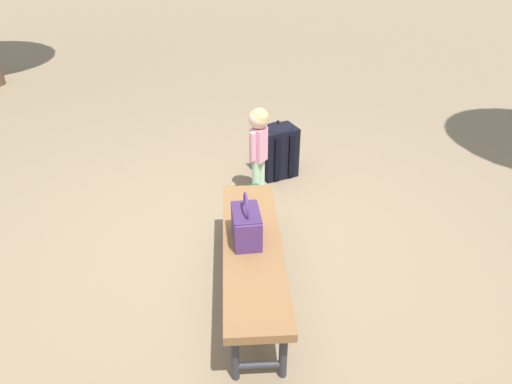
{
  "coord_description": "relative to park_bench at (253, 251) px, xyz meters",
  "views": [
    {
      "loc": [
        -3.06,
        -0.4,
        2.39
      ],
      "look_at": [
        0.15,
        -0.13,
        0.45
      ],
      "focal_mm": 32.79,
      "sensor_mm": 36.0,
      "label": 1
    }
  ],
  "objects": [
    {
      "name": "ground_plane",
      "position": [
        0.55,
        0.16,
        -0.39
      ],
      "size": [
        40.0,
        40.0,
        0.0
      ],
      "primitive_type": "plane",
      "color": "#7F6B51",
      "rests_on": "ground"
    },
    {
      "name": "park_bench",
      "position": [
        0.0,
        0.0,
        0.0
      ],
      "size": [
        1.64,
        0.63,
        0.45
      ],
      "color": "brown",
      "rests_on": "ground"
    },
    {
      "name": "handbag",
      "position": [
        0.06,
        0.05,
        0.18
      ],
      "size": [
        0.35,
        0.24,
        0.37
      ],
      "color": "#4C2D66",
      "rests_on": "park_bench"
    },
    {
      "name": "child_standing",
      "position": [
        1.39,
        0.07,
        0.2
      ],
      "size": [
        0.22,
        0.18,
        0.9
      ],
      "color": "#B2D8B2",
      "rests_on": "ground"
    },
    {
      "name": "backpack_large",
      "position": [
        1.82,
        -0.1,
        -0.09
      ],
      "size": [
        0.42,
        0.45,
        0.61
      ],
      "color": "black",
      "rests_on": "ground"
    },
    {
      "name": "backpack_small",
      "position": [
        0.93,
        0.06,
        -0.21
      ],
      "size": [
        0.27,
        0.26,
        0.37
      ],
      "color": "#1E4C2D",
      "rests_on": "ground"
    }
  ]
}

